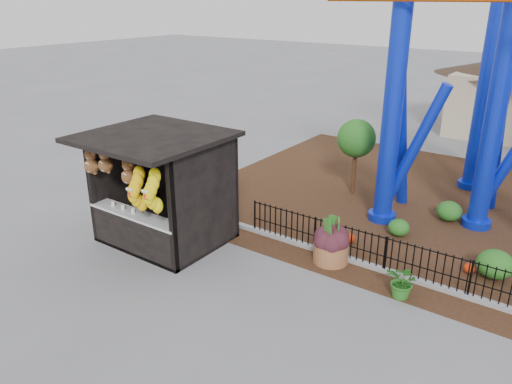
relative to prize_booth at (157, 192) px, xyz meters
The scene contains 9 objects.
ground 3.47m from the prize_booth, 17.37° to the right, with size 120.00×120.00×0.00m, color slate.
mulch_bed 10.05m from the prize_booth, 45.36° to the left, with size 18.00×12.00×0.02m, color #331E11.
curb 7.42m from the prize_booth, 16.50° to the left, with size 18.00×0.18×0.12m, color gray.
prize_booth is the anchor object (origin of this frame).
picket_fence 8.21m from the prize_booth, 14.70° to the left, with size 12.20×0.06×1.00m, color black, non-canonical shape.
terracotta_planter 4.92m from the prize_booth, 21.79° to the left, with size 0.91×0.91×0.54m, color #955C36.
planter_foliage 4.81m from the prize_booth, 21.79° to the left, with size 0.70×0.70×0.64m, color #38161E.
potted_plant 6.75m from the prize_booth, 10.72° to the left, with size 0.75×0.65×0.83m, color #1F5D1B.
landscaping 9.06m from the prize_booth, 29.78° to the left, with size 8.44×3.67×0.71m.
Camera 1 is at (6.53, -7.75, 6.48)m, focal length 35.00 mm.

